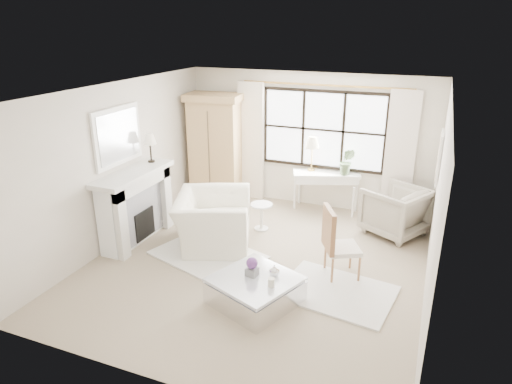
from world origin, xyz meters
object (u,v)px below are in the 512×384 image
(console_table, at_px, (325,191))
(club_armchair, at_px, (213,221))
(armoire, at_px, (215,147))
(coffee_table, at_px, (255,291))

(console_table, bearing_deg, club_armchair, -141.97)
(armoire, distance_m, club_armchair, 2.30)
(console_table, bearing_deg, coffee_table, -111.01)
(armoire, relative_size, console_table, 1.63)
(club_armchair, distance_m, coffee_table, 1.89)
(coffee_table, bearing_deg, armoire, 145.74)
(armoire, relative_size, coffee_table, 1.72)
(console_table, xyz_separation_m, coffee_table, (-0.09, -3.54, -0.22))
(console_table, xyz_separation_m, club_armchair, (-1.40, -2.20, 0.04))
(console_table, height_order, club_armchair, club_armchair)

